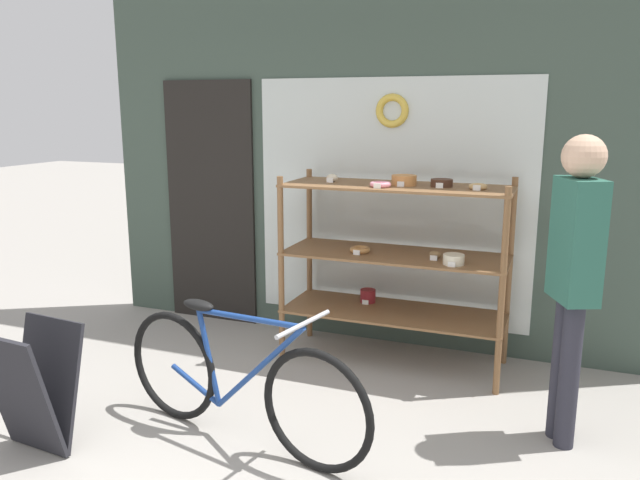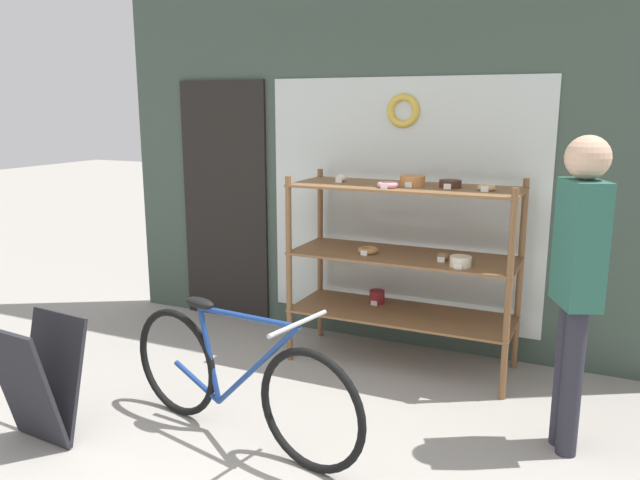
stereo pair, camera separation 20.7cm
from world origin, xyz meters
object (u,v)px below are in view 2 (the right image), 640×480
(pedestrian, at_px, (578,270))
(display_case, at_px, (404,252))
(bicycle, at_px, (237,380))
(sandwich_board, at_px, (39,381))

(pedestrian, bearing_deg, display_case, -145.67)
(display_case, distance_m, bicycle, 1.60)
(sandwich_board, bearing_deg, bicycle, 30.54)
(sandwich_board, relative_size, pedestrian, 0.41)
(display_case, xyz_separation_m, sandwich_board, (-1.54, -1.91, -0.49))
(sandwich_board, bearing_deg, pedestrian, 27.95)
(display_case, bearing_deg, pedestrian, -32.76)
(display_case, relative_size, bicycle, 0.95)
(display_case, distance_m, pedestrian, 1.41)
(sandwich_board, distance_m, pedestrian, 3.03)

